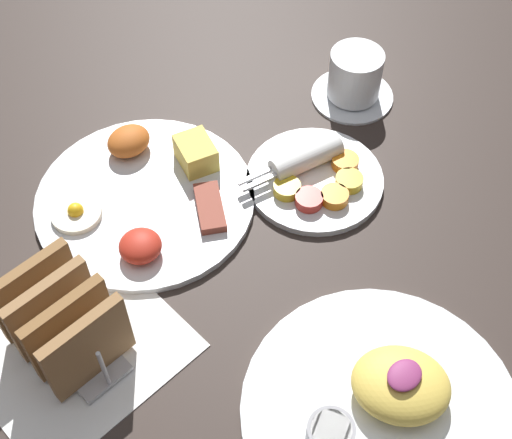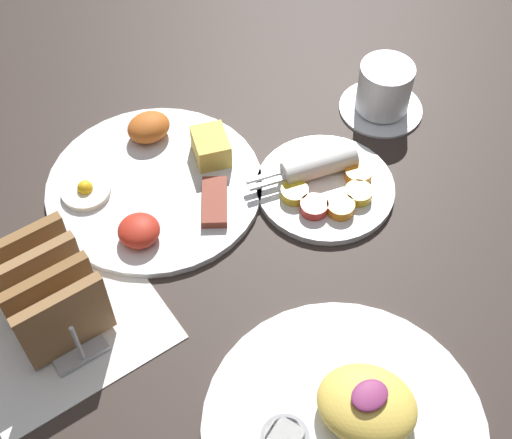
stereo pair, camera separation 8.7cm
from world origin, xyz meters
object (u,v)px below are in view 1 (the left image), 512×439
Objects in this scene: plate_breakfast at (147,194)px; coffee_cup at (355,78)px; plate_condiments at (314,176)px; plate_foreground at (383,406)px; toast_rack at (62,321)px.

plate_breakfast is 2.37× the size of coffee_cup.
plate_breakfast reaches higher than plate_condiments.
coffee_cup is at bearing 24.39° from plate_condiments.
coffee_cup reaches higher than plate_foreground.
plate_breakfast is at bearing 28.51° from toast_rack.
toast_rack is (-0.19, 0.29, 0.04)m from plate_foreground.
toast_rack reaches higher than plate_breakfast.
plate_condiments is 0.62× the size of plate_foreground.
plate_condiments is at bearing -4.04° from toast_rack.
plate_breakfast is at bearing 170.18° from coffee_cup.
toast_rack is (-0.19, -0.11, 0.04)m from plate_breakfast.
plate_breakfast is 0.40m from plate_foreground.
plate_foreground is 2.47× the size of coffee_cup.
toast_rack reaches higher than plate_foreground.
toast_rack is 0.53m from coffee_cup.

